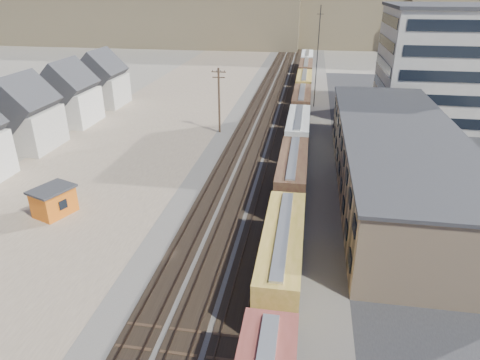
% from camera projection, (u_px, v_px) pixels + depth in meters
% --- Properties ---
extents(ground, '(300.00, 300.00, 0.00)m').
position_uv_depth(ground, '(216.00, 336.00, 28.40)').
color(ground, '#6B6356').
rests_on(ground, ground).
extents(ballast_bed, '(18.00, 200.00, 0.06)m').
position_uv_depth(ballast_bed, '(278.00, 120.00, 73.23)').
color(ballast_bed, '#4C4742').
rests_on(ballast_bed, ground).
extents(dirt_yard, '(24.00, 180.00, 0.03)m').
position_uv_depth(dirt_yard, '(146.00, 133.00, 67.20)').
color(dirt_yard, '#766451').
rests_on(dirt_yard, ground).
extents(asphalt_lot, '(26.00, 120.00, 0.04)m').
position_uv_depth(asphalt_lot, '(435.00, 160.00, 56.55)').
color(asphalt_lot, '#232326').
rests_on(asphalt_lot, ground).
extents(rail_tracks, '(11.40, 200.00, 0.24)m').
position_uv_depth(rail_tracks, '(275.00, 120.00, 73.27)').
color(rail_tracks, black).
rests_on(rail_tracks, ground).
extents(freight_train, '(3.00, 119.74, 4.46)m').
position_uv_depth(freight_train, '(300.00, 115.00, 66.47)').
color(freight_train, black).
rests_on(freight_train, ground).
extents(warehouse, '(12.40, 40.40, 7.25)m').
position_uv_depth(warehouse, '(396.00, 160.00, 47.09)').
color(warehouse, tan).
rests_on(warehouse, ground).
extents(office_tower, '(22.60, 18.60, 18.45)m').
position_uv_depth(office_tower, '(453.00, 65.00, 69.71)').
color(office_tower, '#9E998E').
rests_on(office_tower, ground).
extents(utility_pole_north, '(2.20, 0.32, 10.00)m').
position_uv_depth(utility_pole_north, '(219.00, 99.00, 65.10)').
color(utility_pole_north, '#382619').
rests_on(utility_pole_north, ground).
extents(radio_mast, '(1.20, 0.16, 18.00)m').
position_uv_depth(radio_mast, '(317.00, 58.00, 77.52)').
color(radio_mast, black).
rests_on(radio_mast, ground).
extents(hills_north, '(265.00, 80.00, 32.00)m').
position_uv_depth(hills_north, '(303.00, 3.00, 173.07)').
color(hills_north, brown).
rests_on(hills_north, ground).
extents(maintenance_shed, '(4.29, 4.81, 2.91)m').
position_uv_depth(maintenance_shed, '(54.00, 201.00, 42.82)').
color(maintenance_shed, '#CE5E13').
rests_on(maintenance_shed, ground).
extents(parked_car_blue, '(5.57, 6.70, 1.70)m').
position_uv_depth(parked_car_blue, '(447.00, 150.00, 57.60)').
color(parked_car_blue, navy).
rests_on(parked_car_blue, ground).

